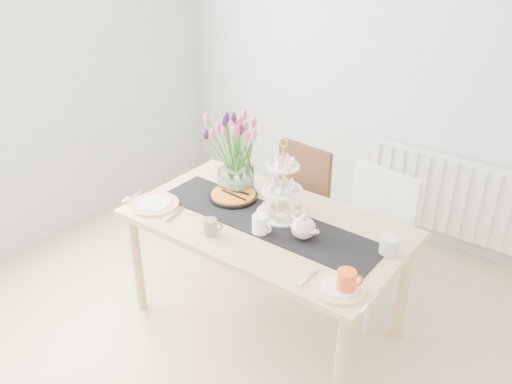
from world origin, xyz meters
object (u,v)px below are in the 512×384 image
Objects in this scene: chair_brown at (293,198)px; mug_white at (260,225)px; mug_grey at (210,227)px; plate_left at (155,204)px; chair_white at (372,230)px; mug_orange at (346,281)px; teapot at (303,228)px; plate_right at (339,288)px; dining_table at (266,232)px; radiator at (446,195)px; tart_tin at (233,196)px; cake_stand at (282,197)px; cream_jug at (389,246)px; tulip_vase at (235,143)px.

chair_brown is 8.12× the size of mug_white.
mug_grey is 0.48m from plate_left.
chair_white reaches higher than chair_brown.
mug_orange is (0.62, -0.16, 0.00)m from mug_white.
plate_right is (0.38, -0.27, -0.06)m from teapot.
dining_table is at bearing 155.42° from plate_right.
radiator is 0.75× the size of dining_table.
dining_table is at bearing 20.84° from mug_grey.
mug_white is (0.05, -0.13, 0.13)m from dining_table.
chair_white reaches higher than mug_grey.
dining_table is 5.45× the size of plate_left.
tart_tin is at bearing 155.92° from mug_white.
chair_white is at bearing 35.25° from tart_tin.
cake_stand reaches higher than plate_right.
chair_brown is 1.36m from mug_orange.
chair_white reaches higher than teapot.
dining_table is 0.70m from plate_left.
chair_brown reaches higher than cream_jug.
tulip_vase is at bearing -125.23° from radiator.
cake_stand is at bearing 22.69° from mug_grey.
teapot is at bearing -100.83° from radiator.
chair_white is 1.50× the size of tulip_vase.
tulip_vase reaches higher than cream_jug.
chair_white is at bearing 39.47° from plate_left.
plate_right is at bearing -21.88° from tart_tin.
radiator is at bearing 92.87° from teapot.
mug_orange is at bearing -67.45° from chair_white.
cream_jug is 1.40m from plate_left.
tart_tin is (-0.72, -0.51, 0.23)m from chair_white.
mug_white is (-0.22, -0.10, -0.01)m from teapot.
tulip_vase is (-0.77, -0.42, 0.55)m from chair_white.
cake_stand reaches higher than mug_orange.
cream_jug is at bearing 15.71° from plate_left.
mug_white is at bearing 11.09° from plate_left.
chair_brown is (-0.25, 0.67, -0.16)m from dining_table.
tart_tin is (-0.32, 0.09, 0.09)m from dining_table.
plate_left is at bearing -152.34° from cream_jug.
tulip_vase is 0.72m from teapot.
tart_tin is 0.48m from plate_left.
dining_table is 1.75× the size of chair_white.
chair_white is 0.95m from plate_right.
cream_jug is 0.90× the size of mug_white.
tulip_vase is at bearing 72.48° from mug_grey.
radiator is 1.60m from teapot.
plate_left is at bearing -124.41° from radiator.
chair_white is 2.08× the size of cake_stand.
mug_grey is 0.84m from mug_orange.
chair_white is 3.57× the size of plate_right.
chair_white is 8.28× the size of mug_orange.
plate_right is (0.25, -0.89, 0.22)m from chair_white.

